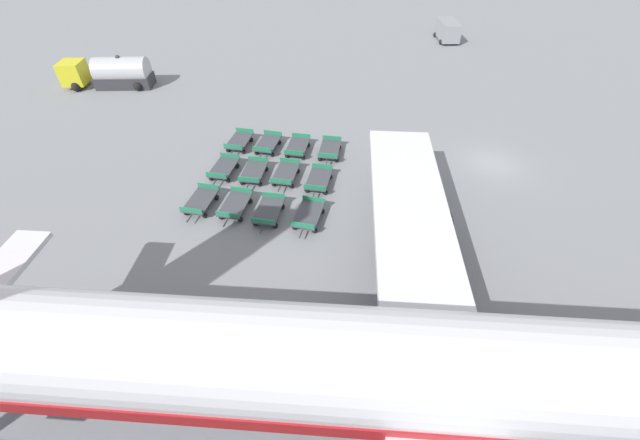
{
  "coord_description": "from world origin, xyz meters",
  "views": [
    {
      "loc": [
        26.0,
        -10.78,
        16.48
      ],
      "look_at": [
        8.78,
        -12.29,
        1.11
      ],
      "focal_mm": 22.0,
      "sensor_mm": 36.0,
      "label": 1
    }
  ],
  "objects_px": {
    "baggage_dolly_row_mid_a_col_c": "(235,205)",
    "baggage_dolly_row_mid_b_col_b": "(286,174)",
    "airplane": "(469,375)",
    "baggage_dolly_row_mid_b_col_c": "(269,211)",
    "baggage_dolly_row_near_col_b": "(224,168)",
    "baggage_dolly_row_far_col_b": "(319,180)",
    "baggage_dolly_row_mid_a_col_a": "(268,144)",
    "baggage_dolly_row_mid_b_col_a": "(298,147)",
    "service_van": "(448,30)",
    "baggage_dolly_row_far_col_c": "(308,215)",
    "fuel_tanker_primary": "(113,74)",
    "baggage_dolly_row_near_col_a": "(239,142)",
    "baggage_dolly_row_near_col_c": "(201,201)",
    "baggage_dolly_row_mid_a_col_b": "(254,172)",
    "baggage_dolly_row_far_col_a": "(330,150)"
  },
  "relations": [
    {
      "from": "baggage_dolly_row_mid_a_col_c",
      "to": "baggage_dolly_row_mid_b_col_b",
      "type": "xyz_separation_m",
      "value": [
        -3.75,
        2.7,
        0.0
      ]
    },
    {
      "from": "airplane",
      "to": "baggage_dolly_row_mid_b_col_c",
      "type": "relative_size",
      "value": 12.85
    },
    {
      "from": "baggage_dolly_row_near_col_b",
      "to": "baggage_dolly_row_far_col_b",
      "type": "distance_m",
      "value": 7.02
    },
    {
      "from": "baggage_dolly_row_mid_a_col_a",
      "to": "baggage_dolly_row_mid_b_col_a",
      "type": "xyz_separation_m",
      "value": [
        0.23,
        2.39,
        0.0
      ]
    },
    {
      "from": "service_van",
      "to": "baggage_dolly_row_far_col_b",
      "type": "relative_size",
      "value": 1.4
    },
    {
      "from": "baggage_dolly_row_mid_b_col_a",
      "to": "baggage_dolly_row_far_col_c",
      "type": "distance_m",
      "value": 8.18
    },
    {
      "from": "fuel_tanker_primary",
      "to": "baggage_dolly_row_far_col_c",
      "type": "bearing_deg",
      "value": 49.04
    },
    {
      "from": "service_van",
      "to": "baggage_dolly_row_mid_b_col_b",
      "type": "bearing_deg",
      "value": -26.36
    },
    {
      "from": "fuel_tanker_primary",
      "to": "baggage_dolly_row_near_col_a",
      "type": "height_order",
      "value": "fuel_tanker_primary"
    },
    {
      "from": "baggage_dolly_row_near_col_b",
      "to": "baggage_dolly_row_mid_b_col_c",
      "type": "distance_m",
      "value": 6.06
    },
    {
      "from": "baggage_dolly_row_near_col_a",
      "to": "baggage_dolly_row_near_col_c",
      "type": "bearing_deg",
      "value": -5.04
    },
    {
      "from": "baggage_dolly_row_near_col_b",
      "to": "baggage_dolly_row_mid_b_col_a",
      "type": "relative_size",
      "value": 1.0
    },
    {
      "from": "baggage_dolly_row_mid_a_col_a",
      "to": "baggage_dolly_row_mid_a_col_c",
      "type": "distance_m",
      "value": 7.69
    },
    {
      "from": "baggage_dolly_row_far_col_c",
      "to": "baggage_dolly_row_mid_b_col_b",
      "type": "bearing_deg",
      "value": -154.11
    },
    {
      "from": "baggage_dolly_row_mid_a_col_c",
      "to": "baggage_dolly_row_mid_b_col_a",
      "type": "bearing_deg",
      "value": 157.58
    },
    {
      "from": "baggage_dolly_row_near_col_a",
      "to": "baggage_dolly_row_near_col_b",
      "type": "height_order",
      "value": "same"
    },
    {
      "from": "baggage_dolly_row_mid_b_col_b",
      "to": "service_van",
      "type": "bearing_deg",
      "value": 153.64
    },
    {
      "from": "baggage_dolly_row_mid_b_col_c",
      "to": "baggage_dolly_row_mid_a_col_c",
      "type": "bearing_deg",
      "value": -99.99
    },
    {
      "from": "baggage_dolly_row_mid_b_col_b",
      "to": "baggage_dolly_row_far_col_c",
      "type": "relative_size",
      "value": 0.99
    },
    {
      "from": "baggage_dolly_row_far_col_b",
      "to": "baggage_dolly_row_near_col_b",
      "type": "bearing_deg",
      "value": -96.6
    },
    {
      "from": "fuel_tanker_primary",
      "to": "baggage_dolly_row_far_col_c",
      "type": "relative_size",
      "value": 2.56
    },
    {
      "from": "baggage_dolly_row_near_col_a",
      "to": "baggage_dolly_row_mid_b_col_a",
      "type": "bearing_deg",
      "value": 84.8
    },
    {
      "from": "baggage_dolly_row_mid_a_col_c",
      "to": "baggage_dolly_row_far_col_b",
      "type": "height_order",
      "value": "same"
    },
    {
      "from": "baggage_dolly_row_mid_a_col_b",
      "to": "baggage_dolly_row_mid_b_col_a",
      "type": "distance_m",
      "value": 4.53
    },
    {
      "from": "baggage_dolly_row_mid_b_col_a",
      "to": "baggage_dolly_row_mid_b_col_b",
      "type": "bearing_deg",
      "value": -5.69
    },
    {
      "from": "fuel_tanker_primary",
      "to": "baggage_dolly_row_mid_a_col_c",
      "type": "height_order",
      "value": "fuel_tanker_primary"
    },
    {
      "from": "baggage_dolly_row_near_col_a",
      "to": "baggage_dolly_row_mid_b_col_b",
      "type": "distance_m",
      "value": 5.98
    },
    {
      "from": "baggage_dolly_row_mid_a_col_a",
      "to": "baggage_dolly_row_mid_a_col_c",
      "type": "relative_size",
      "value": 1.0
    },
    {
      "from": "baggage_dolly_row_mid_a_col_c",
      "to": "baggage_dolly_row_far_col_c",
      "type": "bearing_deg",
      "value": 83.17
    },
    {
      "from": "baggage_dolly_row_near_col_a",
      "to": "baggage_dolly_row_far_col_b",
      "type": "height_order",
      "value": "same"
    },
    {
      "from": "baggage_dolly_row_mid_a_col_a",
      "to": "baggage_dolly_row_far_col_a",
      "type": "distance_m",
      "value": 4.94
    },
    {
      "from": "baggage_dolly_row_near_col_b",
      "to": "baggage_dolly_row_far_col_a",
      "type": "height_order",
      "value": "same"
    },
    {
      "from": "fuel_tanker_primary",
      "to": "baggage_dolly_row_mid_a_col_b",
      "type": "relative_size",
      "value": 2.59
    },
    {
      "from": "baggage_dolly_row_mid_a_col_b",
      "to": "baggage_dolly_row_far_col_b",
      "type": "distance_m",
      "value": 4.73
    },
    {
      "from": "baggage_dolly_row_mid_a_col_a",
      "to": "baggage_dolly_row_far_col_a",
      "type": "relative_size",
      "value": 1.01
    },
    {
      "from": "fuel_tanker_primary",
      "to": "baggage_dolly_row_mid_b_col_a",
      "type": "distance_m",
      "value": 22.93
    },
    {
      "from": "baggage_dolly_row_mid_a_col_a",
      "to": "baggage_dolly_row_far_col_a",
      "type": "xyz_separation_m",
      "value": [
        0.4,
        4.92,
        0.0
      ]
    },
    {
      "from": "baggage_dolly_row_far_col_b",
      "to": "baggage_dolly_row_mid_b_col_a",
      "type": "bearing_deg",
      "value": -154.14
    },
    {
      "from": "service_van",
      "to": "baggage_dolly_row_near_col_b",
      "type": "relative_size",
      "value": 1.4
    },
    {
      "from": "baggage_dolly_row_mid_b_col_b",
      "to": "baggage_dolly_row_far_col_b",
      "type": "relative_size",
      "value": 1.0
    },
    {
      "from": "airplane",
      "to": "baggage_dolly_row_mid_a_col_a",
      "type": "height_order",
      "value": "airplane"
    },
    {
      "from": "baggage_dolly_row_far_col_b",
      "to": "baggage_dolly_row_mid_a_col_a",
      "type": "bearing_deg",
      "value": -135.01
    },
    {
      "from": "baggage_dolly_row_far_col_b",
      "to": "baggage_dolly_row_mid_a_col_b",
      "type": "bearing_deg",
      "value": -96.49
    },
    {
      "from": "fuel_tanker_primary",
      "to": "baggage_dolly_row_mid_b_col_a",
      "type": "bearing_deg",
      "value": 61.4
    },
    {
      "from": "baggage_dolly_row_mid_b_col_b",
      "to": "baggage_dolly_row_far_col_c",
      "type": "distance_m",
      "value": 4.81
    },
    {
      "from": "baggage_dolly_row_near_col_a",
      "to": "airplane",
      "type": "bearing_deg",
      "value": 34.0
    },
    {
      "from": "baggage_dolly_row_far_col_c",
      "to": "baggage_dolly_row_mid_a_col_a",
      "type": "bearing_deg",
      "value": -153.37
    },
    {
      "from": "baggage_dolly_row_mid_a_col_a",
      "to": "baggage_dolly_row_mid_b_col_b",
      "type": "bearing_deg",
      "value": 27.45
    },
    {
      "from": "service_van",
      "to": "baggage_dolly_row_far_col_b",
      "type": "height_order",
      "value": "service_van"
    },
    {
      "from": "airplane",
      "to": "baggage_dolly_row_near_col_a",
      "type": "xyz_separation_m",
      "value": [
        -19.78,
        -13.34,
        -3.07
      ]
    }
  ]
}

